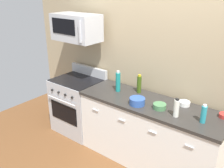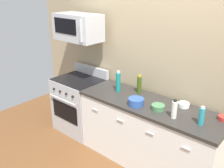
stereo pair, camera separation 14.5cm
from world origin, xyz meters
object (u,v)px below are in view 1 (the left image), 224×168
at_px(range_oven, 78,105).
at_px(bowl_white_ceramic, 184,103).
at_px(bottle_dish_soap, 204,114).
at_px(bowl_blue_mixing, 137,101).
at_px(bowl_red_small, 224,115).
at_px(bowl_green_glaze, 160,106).
at_px(bottle_sparkling_teal, 118,82).
at_px(microwave, 76,27).
at_px(bottle_olive_oil, 139,84).
at_px(bottle_vinegar_white, 176,108).

distance_m(range_oven, bowl_white_ceramic, 1.81).
distance_m(bottle_dish_soap, bowl_white_ceramic, 0.44).
bearing_deg(bowl_blue_mixing, bowl_red_small, 19.18).
distance_m(bowl_white_ceramic, bowl_red_small, 0.49).
bearing_deg(range_oven, bowl_green_glaze, -3.05).
xyz_separation_m(bowl_white_ceramic, bowl_blue_mixing, (-0.49, -0.35, 0.02)).
bearing_deg(bowl_green_glaze, bottle_sparkling_teal, 170.63).
xyz_separation_m(range_oven, microwave, (0.00, 0.04, 1.28)).
height_order(bottle_olive_oil, bowl_red_small, bottle_olive_oil).
relative_size(bottle_olive_oil, bowl_blue_mixing, 1.34).
distance_m(bottle_vinegar_white, bottle_olive_oil, 0.78).
bearing_deg(bottle_dish_soap, bowl_green_glaze, -179.79).
distance_m(microwave, bowl_blue_mixing, 1.49).
height_order(bottle_sparkling_teal, bowl_white_ceramic, bottle_sparkling_teal).
relative_size(bowl_green_glaze, bowl_red_small, 1.32).
bearing_deg(bottle_vinegar_white, range_oven, 175.54).
relative_size(bottle_dish_soap, bowl_green_glaze, 1.35).
height_order(bottle_sparkling_teal, bowl_red_small, bottle_sparkling_teal).
height_order(bottle_vinegar_white, bottle_olive_oil, bottle_olive_oil).
relative_size(bowl_white_ceramic, bowl_blue_mixing, 0.70).
distance_m(bottle_vinegar_white, bowl_green_glaze, 0.26).
height_order(bowl_green_glaze, bowl_blue_mixing, bowl_blue_mixing).
xyz_separation_m(microwave, bottle_olive_oil, (1.06, 0.14, -0.70)).
xyz_separation_m(bottle_dish_soap, bottle_sparkling_teal, (-1.27, 0.12, 0.04)).
distance_m(range_oven, bowl_green_glaze, 1.61).
bearing_deg(bowl_green_glaze, bottle_dish_soap, 0.21).
xyz_separation_m(bottle_vinegar_white, bowl_white_ceramic, (-0.04, 0.33, -0.08)).
relative_size(bowl_white_ceramic, bowl_green_glaze, 0.86).
bearing_deg(bowl_blue_mixing, bottle_dish_soap, 5.29).
bearing_deg(bottle_dish_soap, microwave, 176.56).
bearing_deg(bottle_olive_oil, microwave, -172.40).
bearing_deg(bowl_red_small, bowl_blue_mixing, -160.82).
relative_size(bottle_vinegar_white, bowl_green_glaze, 1.41).
xyz_separation_m(bottle_olive_oil, bottle_dish_soap, (1.01, -0.27, -0.02)).
distance_m(microwave, bottle_sparkling_teal, 1.05).
bearing_deg(bowl_red_small, microwave, -176.42).
distance_m(microwave, bowl_green_glaze, 1.73).
relative_size(bowl_white_ceramic, bowl_red_small, 1.14).
height_order(microwave, bottle_vinegar_white, microwave).
bearing_deg(bottle_dish_soap, bowl_red_small, 58.74).
bearing_deg(bowl_red_small, bottle_vinegar_white, -144.65).
relative_size(range_oven, bottle_olive_oil, 4.00).
bearing_deg(bottle_dish_soap, bottle_olive_oil, 165.19).
relative_size(microwave, bowl_green_glaze, 4.57).
distance_m(range_oven, bowl_blue_mixing, 1.36).
xyz_separation_m(bottle_dish_soap, bowl_blue_mixing, (-0.82, -0.08, -0.06)).
distance_m(bottle_sparkling_teal, bowl_red_small, 1.44).
height_order(bottle_vinegar_white, bowl_green_glaze, bottle_vinegar_white).
bearing_deg(bottle_vinegar_white, bottle_olive_oil, 155.47).
height_order(bowl_green_glaze, bowl_red_small, bowl_green_glaze).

